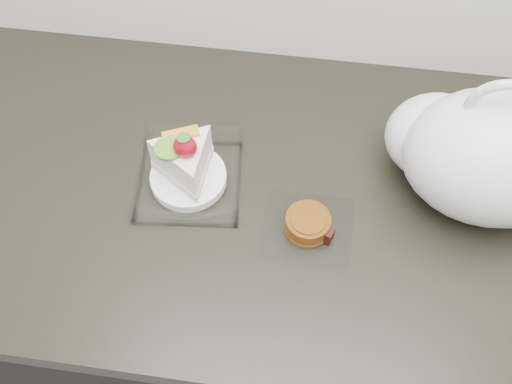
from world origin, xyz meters
name	(u,v)px	position (x,y,z in m)	size (l,w,h in m)	color
counter	(308,303)	(0.00, 1.69, 0.45)	(2.04, 0.64, 0.90)	black
cake_tray	(187,170)	(-0.23, 1.68, 0.94)	(0.18, 0.18, 0.13)	white
mooncake_wrap	(308,225)	(-0.03, 1.62, 0.91)	(0.14, 0.13, 0.03)	white
plastic_bag	(483,153)	(0.21, 1.73, 1.00)	(0.34, 0.29, 0.25)	silver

